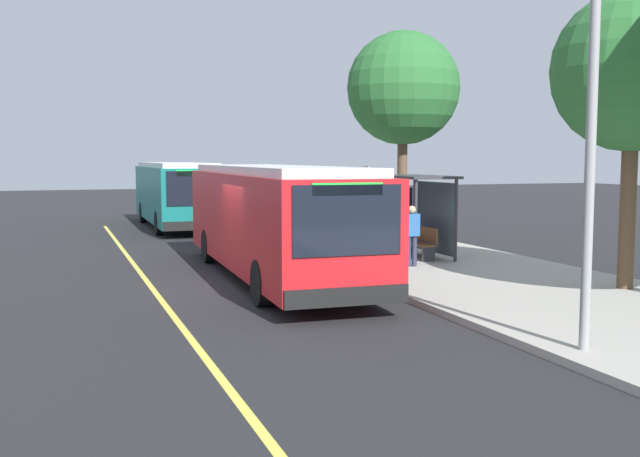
# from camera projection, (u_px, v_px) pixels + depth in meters

# --- Properties ---
(ground_plane) EXTENTS (120.00, 120.00, 0.00)m
(ground_plane) POSITION_uv_depth(u_px,v_px,m) (245.00, 286.00, 18.15)
(ground_plane) COLOR #232326
(sidewalk_curb) EXTENTS (44.00, 6.40, 0.15)m
(sidewalk_curb) POSITION_uv_depth(u_px,v_px,m) (458.00, 271.00, 20.17)
(sidewalk_curb) COLOR #A8A399
(sidewalk_curb) RESTS_ON ground_plane
(lane_stripe_center) EXTENTS (36.00, 0.14, 0.01)m
(lane_stripe_center) POSITION_uv_depth(u_px,v_px,m) (155.00, 292.00, 17.40)
(lane_stripe_center) COLOR #E0D64C
(lane_stripe_center) RESTS_ON ground_plane
(transit_bus_main) EXTENTS (11.47, 2.95, 2.95)m
(transit_bus_main) POSITION_uv_depth(u_px,v_px,m) (273.00, 217.00, 19.23)
(transit_bus_main) COLOR red
(transit_bus_main) RESTS_ON ground_plane
(transit_bus_second) EXTENTS (10.46, 2.70, 2.95)m
(transit_bus_second) POSITION_uv_depth(u_px,v_px,m) (176.00, 192.00, 33.41)
(transit_bus_second) COLOR #146B66
(transit_bus_second) RESTS_ON ground_plane
(bus_shelter) EXTENTS (2.90, 1.60, 2.48)m
(bus_shelter) POSITION_uv_depth(u_px,v_px,m) (417.00, 199.00, 22.48)
(bus_shelter) COLOR #333338
(bus_shelter) RESTS_ON sidewalk_curb
(waiting_bench) EXTENTS (1.60, 0.48, 0.95)m
(waiting_bench) POSITION_uv_depth(u_px,v_px,m) (419.00, 242.00, 22.09)
(waiting_bench) COLOR brown
(waiting_bench) RESTS_ON sidewalk_curb
(route_sign_post) EXTENTS (0.44, 0.08, 2.80)m
(route_sign_post) POSITION_uv_depth(u_px,v_px,m) (366.00, 203.00, 19.52)
(route_sign_post) COLOR #333338
(route_sign_post) RESTS_ON sidewalk_curb
(pedestrian_commuter) EXTENTS (0.24, 0.40, 1.69)m
(pedestrian_commuter) POSITION_uv_depth(u_px,v_px,m) (412.00, 232.00, 20.38)
(pedestrian_commuter) COLOR #282D47
(pedestrian_commuter) RESTS_ON sidewalk_curb
(street_tree_upstreet) EXTENTS (3.66, 3.66, 6.80)m
(street_tree_upstreet) POSITION_uv_depth(u_px,v_px,m) (633.00, 72.00, 16.56)
(street_tree_upstreet) COLOR brown
(street_tree_upstreet) RESTS_ON sidewalk_curb
(street_tree_downstreet) EXTENTS (4.06, 4.06, 7.53)m
(street_tree_downstreet) POSITION_uv_depth(u_px,v_px,m) (403.00, 89.00, 26.40)
(street_tree_downstreet) COLOR brown
(street_tree_downstreet) RESTS_ON sidewalk_curb
(utility_pole) EXTENTS (0.16, 0.16, 6.40)m
(utility_pole) POSITION_uv_depth(u_px,v_px,m) (591.00, 145.00, 11.25)
(utility_pole) COLOR gray
(utility_pole) RESTS_ON sidewalk_curb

